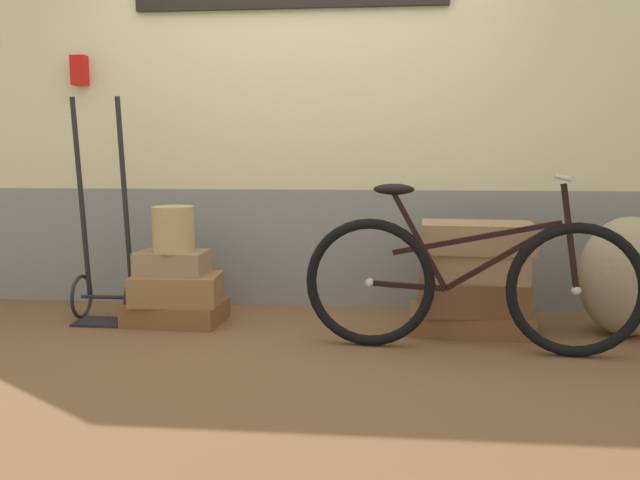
{
  "coord_description": "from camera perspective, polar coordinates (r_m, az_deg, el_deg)",
  "views": [
    {
      "loc": [
        0.56,
        -3.61,
        1.06
      ],
      "look_at": [
        0.19,
        0.13,
        0.55
      ],
      "focal_mm": 36.13,
      "sensor_mm": 36.0,
      "label": 1
    }
  ],
  "objects": [
    {
      "name": "suitcase_2",
      "position": [
        4.14,
        -12.94,
        -1.94
      ],
      "size": [
        0.43,
        0.29,
        0.14
      ],
      "primitive_type": "cube",
      "rotation": [
        0.0,
        0.0,
        -0.03
      ],
      "color": "#937051",
      "rests_on": "suitcase_1"
    },
    {
      "name": "suitcase_0",
      "position": [
        4.19,
        -12.62,
        -6.24
      ],
      "size": [
        0.61,
        0.44,
        0.13
      ],
      "primitive_type": "cube",
      "rotation": [
        0.0,
        0.0,
        -0.06
      ],
      "color": "brown",
      "rests_on": "ground"
    },
    {
      "name": "suitcase_1",
      "position": [
        4.12,
        -12.57,
        -4.25
      ],
      "size": [
        0.55,
        0.38,
        0.18
      ],
      "primitive_type": "cube",
      "rotation": [
        0.0,
        0.0,
        0.07
      ],
      "color": "olive",
      "rests_on": "suitcase_0"
    },
    {
      "name": "suitcase_4",
      "position": [
        3.95,
        13.33,
        -4.83
      ],
      "size": [
        0.62,
        0.44,
        0.19
      ],
      "primitive_type": "cube",
      "rotation": [
        0.0,
        0.0,
        0.06
      ],
      "color": "brown",
      "rests_on": "suitcase_3"
    },
    {
      "name": "suitcase_3",
      "position": [
        4.0,
        13.12,
        -6.96
      ],
      "size": [
        0.74,
        0.48,
        0.12
      ],
      "primitive_type": "cube",
      "rotation": [
        0.0,
        0.0,
        -0.07
      ],
      "color": "brown",
      "rests_on": "ground"
    },
    {
      "name": "luggage_trolley",
      "position": [
        4.32,
        -18.5,
        -2.32
      ],
      "size": [
        0.37,
        0.36,
        1.4
      ],
      "color": "black",
      "rests_on": "ground"
    },
    {
      "name": "ground",
      "position": [
        3.82,
        -2.99,
        -8.91
      ],
      "size": [
        9.22,
        5.2,
        0.06
      ],
      "primitive_type": "cube",
      "color": "brown"
    },
    {
      "name": "bicycle",
      "position": [
        3.52,
        13.08,
        -3.7
      ],
      "size": [
        1.78,
        0.46,
        0.95
      ],
      "color": "black",
      "rests_on": "ground"
    },
    {
      "name": "suitcase_6",
      "position": [
        3.92,
        13.74,
        0.25
      ],
      "size": [
        0.67,
        0.45,
        0.17
      ],
      "primitive_type": "cube",
      "rotation": [
        0.0,
        0.0,
        -0.08
      ],
      "color": "#9E754C",
      "rests_on": "suitcase_5"
    },
    {
      "name": "wicker_basket",
      "position": [
        4.08,
        -12.86,
        0.94
      ],
      "size": [
        0.26,
        0.26,
        0.28
      ],
      "primitive_type": "cylinder",
      "color": "tan",
      "rests_on": "suitcase_2"
    },
    {
      "name": "burlap_sack",
      "position": [
        4.14,
        25.63,
        -2.94
      ],
      "size": [
        0.55,
        0.47,
        0.7
      ],
      "primitive_type": "ellipsoid",
      "color": "#9E8966",
      "rests_on": "ground"
    },
    {
      "name": "suitcase_5",
      "position": [
        3.93,
        13.8,
        -2.24
      ],
      "size": [
        0.61,
        0.41,
        0.17
      ],
      "primitive_type": "cube",
      "rotation": [
        0.0,
        0.0,
        -0.11
      ],
      "color": "#9E754C",
      "rests_on": "suitcase_4"
    },
    {
      "name": "station_building",
      "position": [
        4.51,
        -1.31,
        11.96
      ],
      "size": [
        7.22,
        0.74,
        2.78
      ],
      "color": "gray",
      "rests_on": "ground"
    }
  ]
}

